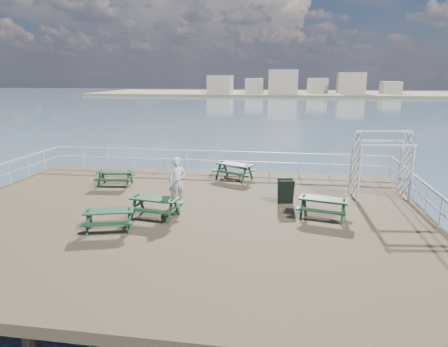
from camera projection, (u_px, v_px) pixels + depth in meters
ground at (181, 218)px, 14.63m from camera, size 18.00×14.00×0.30m
sea_backdrop at (313, 91)px, 141.38m from camera, size 300.00×300.00×9.20m
railing at (194, 174)px, 16.85m from camera, size 17.77×13.76×1.10m
picnic_table_a at (115, 175)px, 18.28m from camera, size 1.70×1.42×0.77m
picnic_table_b at (234, 168)px, 19.41m from camera, size 2.20×2.04×0.86m
picnic_table_c at (323, 204)px, 14.12m from camera, size 1.93×1.68×0.81m
picnic_table_d at (109, 215)px, 13.01m from camera, size 1.86×1.65×0.76m
picnic_table_e at (155, 203)px, 14.14m from camera, size 1.88×1.60×0.82m
trellis_arbor at (381, 168)px, 16.34m from camera, size 2.36×1.46×2.78m
sandwich_board at (286, 192)px, 15.65m from camera, size 0.68×0.56×1.00m
person at (177, 181)px, 15.41m from camera, size 0.77×0.60×1.89m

